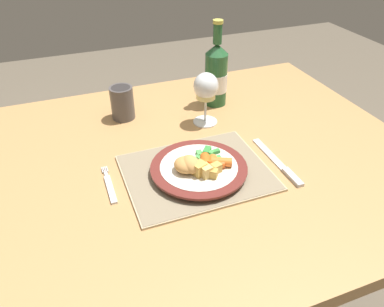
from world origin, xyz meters
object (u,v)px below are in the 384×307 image
table_knife (281,165)px  bottle (216,75)px  dining_table (167,189)px  drinking_cup (122,102)px  fork (110,187)px  dinner_plate (199,169)px  wine_glass (206,89)px

table_knife → bottle: (-0.02, 0.37, 0.09)m
dining_table → drinking_cup: bearing=100.4°
fork → drinking_cup: drinking_cup is taller
dinner_plate → fork: size_ratio=1.66×
dinner_plate → table_knife: size_ratio=1.08×
table_knife → drinking_cup: size_ratio=2.17×
dinner_plate → table_knife: dinner_plate is taller
table_knife → drinking_cup: (-0.31, 0.38, 0.05)m
dining_table → dinner_plate: size_ratio=5.72×
fork → wine_glass: (0.32, 0.20, 0.10)m
bottle → drinking_cup: bearing=177.7°
wine_glass → dining_table: bearing=-138.6°
fork → table_knife: 0.42m
dining_table → bottle: size_ratio=5.05×
bottle → table_knife: bearing=-87.7°
table_knife → fork: bearing=170.4°
dining_table → drinking_cup: drinking_cup is taller
wine_glass → drinking_cup: (-0.22, 0.11, -0.06)m
drinking_cup → fork: bearing=-108.2°
dining_table → fork: (-0.15, -0.05, 0.09)m
wine_glass → drinking_cup: bearing=152.4°
wine_glass → drinking_cup: wine_glass is taller
table_knife → dining_table: bearing=155.9°
fork → dining_table: bearing=17.6°
dining_table → table_knife: bearing=-24.1°
dinner_plate → bottle: 0.39m
table_knife → wine_glass: 0.30m
fork → bottle: size_ratio=0.53×
bottle → drinking_cup: (-0.30, 0.01, -0.05)m
dining_table → wine_glass: size_ratio=8.57×
wine_glass → dinner_plate: bearing=-116.1°
table_knife → drinking_cup: drinking_cup is taller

